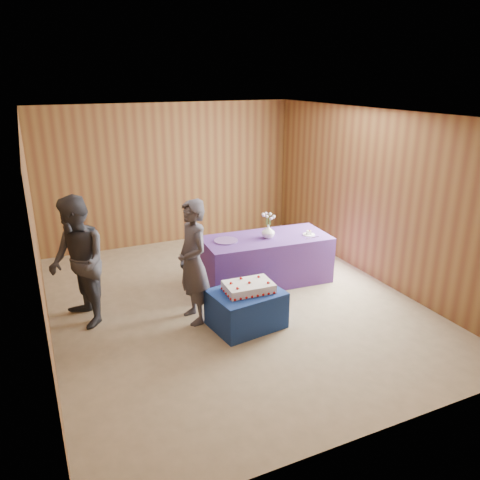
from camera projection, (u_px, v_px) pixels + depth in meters
ground at (232, 302)px, 6.91m from camera, size 6.00×6.00×0.00m
room_shell at (231, 182)px, 6.31m from camera, size 5.04×6.04×2.72m
cake_table at (246, 309)px, 6.19m from camera, size 0.98×0.81×0.50m
serving_table at (266, 259)px, 7.51m from camera, size 2.06×1.03×0.75m
sheet_cake at (249, 287)px, 6.11m from camera, size 0.67×0.48×0.15m
vase at (268, 231)px, 7.33m from camera, size 0.27×0.27×0.21m
flower_spray at (268, 216)px, 7.24m from camera, size 0.22×0.22×0.17m
platter at (226, 241)px, 7.20m from camera, size 0.48×0.48×0.02m
plate at (309, 235)px, 7.49m from camera, size 0.23×0.23×0.01m
cake_slice at (309, 232)px, 7.48m from camera, size 0.08×0.07×0.08m
knife at (312, 238)px, 7.36m from camera, size 0.26×0.05×0.00m
guest_left at (193, 262)px, 6.15m from camera, size 0.44×0.64×1.69m
guest_right at (78, 263)px, 6.05m from camera, size 0.85×0.99×1.76m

